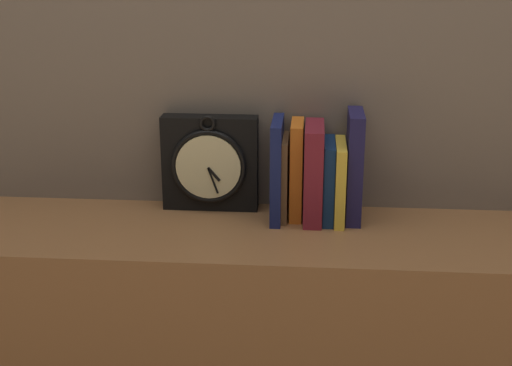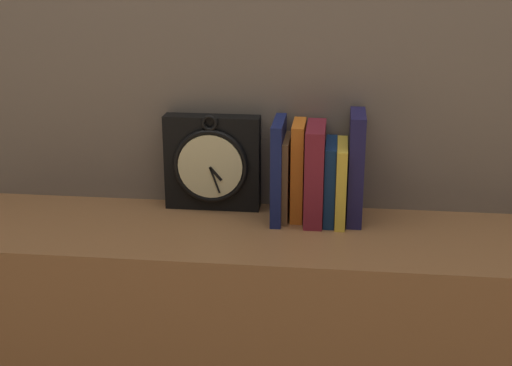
{
  "view_description": "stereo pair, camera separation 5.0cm",
  "coord_description": "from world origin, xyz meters",
  "px_view_note": "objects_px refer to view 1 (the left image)",
  "views": [
    {
      "loc": [
        0.11,
        -1.4,
        1.36
      ],
      "look_at": [
        0.0,
        0.0,
        0.89
      ],
      "focal_mm": 50.0,
      "sensor_mm": 36.0,
      "label": 1
    },
    {
      "loc": [
        0.16,
        -1.4,
        1.36
      ],
      "look_at": [
        0.0,
        0.0,
        0.89
      ],
      "focal_mm": 50.0,
      "sensor_mm": 36.0,
      "label": 2
    }
  ],
  "objects_px": {
    "clock": "(210,163)",
    "book_slot4_navy": "(329,180)",
    "book_slot0_navy": "(277,170)",
    "book_slot1_brown": "(285,177)",
    "book_slot3_maroon": "(314,173)",
    "book_slot6_navy": "(354,166)",
    "book_slot2_orange": "(297,170)",
    "book_slot5_yellow": "(340,182)"
  },
  "relations": [
    {
      "from": "book_slot4_navy",
      "to": "book_slot6_navy",
      "type": "distance_m",
      "value": 0.06
    },
    {
      "from": "book_slot4_navy",
      "to": "book_slot5_yellow",
      "type": "distance_m",
      "value": 0.02
    },
    {
      "from": "book_slot3_maroon",
      "to": "book_slot5_yellow",
      "type": "distance_m",
      "value": 0.06
    },
    {
      "from": "book_slot3_maroon",
      "to": "book_slot4_navy",
      "type": "relative_size",
      "value": 1.21
    },
    {
      "from": "book_slot0_navy",
      "to": "book_slot1_brown",
      "type": "relative_size",
      "value": 1.22
    },
    {
      "from": "clock",
      "to": "book_slot4_navy",
      "type": "bearing_deg",
      "value": -8.09
    },
    {
      "from": "book_slot0_navy",
      "to": "book_slot5_yellow",
      "type": "height_order",
      "value": "book_slot0_navy"
    },
    {
      "from": "book_slot3_maroon",
      "to": "book_slot6_navy",
      "type": "height_order",
      "value": "book_slot6_navy"
    },
    {
      "from": "book_slot2_orange",
      "to": "book_slot6_navy",
      "type": "distance_m",
      "value": 0.13
    },
    {
      "from": "book_slot0_navy",
      "to": "book_slot4_navy",
      "type": "height_order",
      "value": "book_slot0_navy"
    },
    {
      "from": "book_slot1_brown",
      "to": "book_slot6_navy",
      "type": "xyz_separation_m",
      "value": [
        0.15,
        -0.0,
        0.03
      ]
    },
    {
      "from": "book_slot2_orange",
      "to": "book_slot3_maroon",
      "type": "bearing_deg",
      "value": -22.95
    },
    {
      "from": "book_slot4_navy",
      "to": "book_slot0_navy",
      "type": "bearing_deg",
      "value": -177.95
    },
    {
      "from": "book_slot5_yellow",
      "to": "book_slot0_navy",
      "type": "bearing_deg",
      "value": 179.92
    },
    {
      "from": "book_slot1_brown",
      "to": "book_slot3_maroon",
      "type": "relative_size",
      "value": 0.85
    },
    {
      "from": "clock",
      "to": "book_slot4_navy",
      "type": "relative_size",
      "value": 1.29
    },
    {
      "from": "book_slot2_orange",
      "to": "book_slot6_navy",
      "type": "relative_size",
      "value": 0.89
    },
    {
      "from": "book_slot0_navy",
      "to": "book_slot5_yellow",
      "type": "xyz_separation_m",
      "value": [
        0.14,
        -0.0,
        -0.02
      ]
    },
    {
      "from": "clock",
      "to": "book_slot3_maroon",
      "type": "bearing_deg",
      "value": -10.38
    },
    {
      "from": "book_slot2_orange",
      "to": "book_slot3_maroon",
      "type": "height_order",
      "value": "book_slot2_orange"
    },
    {
      "from": "book_slot1_brown",
      "to": "book_slot2_orange",
      "type": "height_order",
      "value": "book_slot2_orange"
    },
    {
      "from": "book_slot3_maroon",
      "to": "book_slot5_yellow",
      "type": "relative_size",
      "value": 1.22
    },
    {
      "from": "book_slot1_brown",
      "to": "book_slot3_maroon",
      "type": "xyz_separation_m",
      "value": [
        0.06,
        -0.01,
        0.02
      ]
    },
    {
      "from": "book_slot0_navy",
      "to": "book_slot3_maroon",
      "type": "bearing_deg",
      "value": -0.56
    },
    {
      "from": "book_slot3_maroon",
      "to": "book_slot6_navy",
      "type": "bearing_deg",
      "value": 5.78
    },
    {
      "from": "book_slot1_brown",
      "to": "book_slot5_yellow",
      "type": "distance_m",
      "value": 0.12
    },
    {
      "from": "book_slot4_navy",
      "to": "book_slot5_yellow",
      "type": "xyz_separation_m",
      "value": [
        0.02,
        -0.0,
        -0.0
      ]
    },
    {
      "from": "book_slot2_orange",
      "to": "book_slot4_navy",
      "type": "relative_size",
      "value": 1.22
    },
    {
      "from": "book_slot2_orange",
      "to": "book_slot6_navy",
      "type": "bearing_deg",
      "value": -3.18
    },
    {
      "from": "clock",
      "to": "book_slot3_maroon",
      "type": "height_order",
      "value": "clock"
    },
    {
      "from": "book_slot1_brown",
      "to": "book_slot0_navy",
      "type": "bearing_deg",
      "value": -153.16
    },
    {
      "from": "book_slot0_navy",
      "to": "book_slot6_navy",
      "type": "bearing_deg",
      "value": 2.77
    },
    {
      "from": "book_slot1_brown",
      "to": "book_slot3_maroon",
      "type": "bearing_deg",
      "value": -9.02
    },
    {
      "from": "clock",
      "to": "book_slot1_brown",
      "type": "relative_size",
      "value": 1.25
    },
    {
      "from": "book_slot5_yellow",
      "to": "book_slot1_brown",
      "type": "bearing_deg",
      "value": 175.57
    },
    {
      "from": "book_slot0_navy",
      "to": "book_slot2_orange",
      "type": "relative_size",
      "value": 1.03
    },
    {
      "from": "clock",
      "to": "book_slot1_brown",
      "type": "distance_m",
      "value": 0.18
    },
    {
      "from": "clock",
      "to": "book_slot0_navy",
      "type": "distance_m",
      "value": 0.16
    },
    {
      "from": "clock",
      "to": "book_slot6_navy",
      "type": "height_order",
      "value": "book_slot6_navy"
    },
    {
      "from": "clock",
      "to": "book_slot5_yellow",
      "type": "xyz_separation_m",
      "value": [
        0.29,
        -0.04,
        -0.02
      ]
    },
    {
      "from": "book_slot1_brown",
      "to": "book_slot5_yellow",
      "type": "bearing_deg",
      "value": -4.43
    },
    {
      "from": "book_slot1_brown",
      "to": "book_slot4_navy",
      "type": "height_order",
      "value": "book_slot1_brown"
    }
  ]
}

